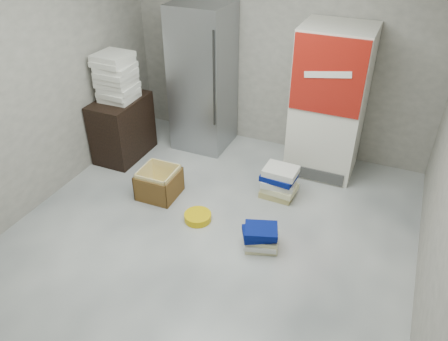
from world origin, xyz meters
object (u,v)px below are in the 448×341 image
steel_fridge (203,78)px  wood_shelf (123,128)px  coke_cooler (329,103)px  phonebook_stack_main (279,182)px  cardboard_box (159,185)px

steel_fridge → wood_shelf: bearing=-138.7°
coke_cooler → phonebook_stack_main: bearing=-111.2°
coke_cooler → wood_shelf: 2.63m
steel_fridge → phonebook_stack_main: size_ratio=4.56×
coke_cooler → wood_shelf: bearing=-163.7°
coke_cooler → phonebook_stack_main: coke_cooler is taller
coke_cooler → phonebook_stack_main: size_ratio=4.32×
coke_cooler → cardboard_box: coke_cooler is taller
wood_shelf → phonebook_stack_main: (2.17, -0.08, -0.21)m
steel_fridge → coke_cooler: bearing=-0.2°
cardboard_box → steel_fridge: bearing=91.4°
wood_shelf → cardboard_box: (0.89, -0.62, -0.26)m
steel_fridge → wood_shelf: (-0.83, -0.73, -0.55)m
cardboard_box → wood_shelf: bearing=144.1°
phonebook_stack_main → cardboard_box: 1.39m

